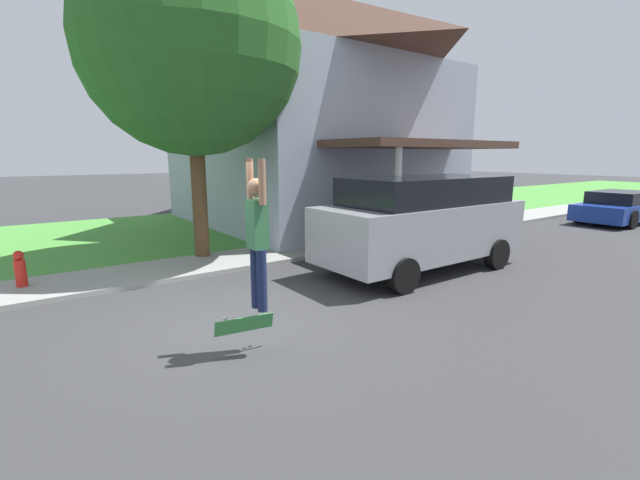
{
  "coord_description": "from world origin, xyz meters",
  "views": [
    {
      "loc": [
        5.96,
        -2.62,
        2.58
      ],
      "look_at": [
        0.31,
        1.44,
        1.2
      ],
      "focal_mm": 24.0,
      "sensor_mm": 36.0,
      "label": 1
    }
  ],
  "objects_px": {
    "lawn_tree_near": "(191,44)",
    "suv_parked": "(423,220)",
    "fire_hydrant": "(20,269)",
    "car_down_street": "(619,207)",
    "skateboard": "(244,324)",
    "skateboarder": "(257,234)"
  },
  "relations": [
    {
      "from": "lawn_tree_near",
      "to": "skateboard",
      "type": "bearing_deg",
      "value": -15.0
    },
    {
      "from": "car_down_street",
      "to": "skateboard",
      "type": "xyz_separation_m",
      "value": [
        1.72,
        -16.84,
        -0.2
      ]
    },
    {
      "from": "lawn_tree_near",
      "to": "car_down_street",
      "type": "bearing_deg",
      "value": 76.67
    },
    {
      "from": "lawn_tree_near",
      "to": "suv_parked",
      "type": "distance_m",
      "value": 6.66
    },
    {
      "from": "lawn_tree_near",
      "to": "skateboard",
      "type": "height_order",
      "value": "lawn_tree_near"
    },
    {
      "from": "car_down_street",
      "to": "fire_hydrant",
      "type": "xyz_separation_m",
      "value": [
        -3.16,
        -19.18,
        -0.15
      ]
    },
    {
      "from": "car_down_street",
      "to": "fire_hydrant",
      "type": "relative_size",
      "value": 6.33
    },
    {
      "from": "suv_parked",
      "to": "skateboard",
      "type": "relative_size",
      "value": 6.22
    },
    {
      "from": "car_down_street",
      "to": "fire_hydrant",
      "type": "height_order",
      "value": "car_down_street"
    },
    {
      "from": "lawn_tree_near",
      "to": "fire_hydrant",
      "type": "bearing_deg",
      "value": -82.66
    },
    {
      "from": "skateboard",
      "to": "fire_hydrant",
      "type": "relative_size",
      "value": 1.14
    },
    {
      "from": "skateboard",
      "to": "fire_hydrant",
      "type": "bearing_deg",
      "value": -154.42
    },
    {
      "from": "lawn_tree_near",
      "to": "suv_parked",
      "type": "xyz_separation_m",
      "value": [
        3.91,
        3.68,
        -3.94
      ]
    },
    {
      "from": "suv_parked",
      "to": "skateboard",
      "type": "bearing_deg",
      "value": -74.11
    },
    {
      "from": "skateboarder",
      "to": "skateboard",
      "type": "height_order",
      "value": "skateboarder"
    },
    {
      "from": "lawn_tree_near",
      "to": "car_down_street",
      "type": "xyz_separation_m",
      "value": [
        3.65,
        15.4,
        -4.5
      ]
    },
    {
      "from": "car_down_street",
      "to": "skateboarder",
      "type": "relative_size",
      "value": 2.3
    },
    {
      "from": "car_down_street",
      "to": "skateboard",
      "type": "bearing_deg",
      "value": -84.17
    },
    {
      "from": "skateboarder",
      "to": "fire_hydrant",
      "type": "height_order",
      "value": "skateboarder"
    },
    {
      "from": "fire_hydrant",
      "to": "lawn_tree_near",
      "type": "bearing_deg",
      "value": 97.34
    },
    {
      "from": "car_down_street",
      "to": "skateboard",
      "type": "distance_m",
      "value": 16.93
    },
    {
      "from": "skateboard",
      "to": "fire_hydrant",
      "type": "distance_m",
      "value": 5.41
    }
  ]
}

